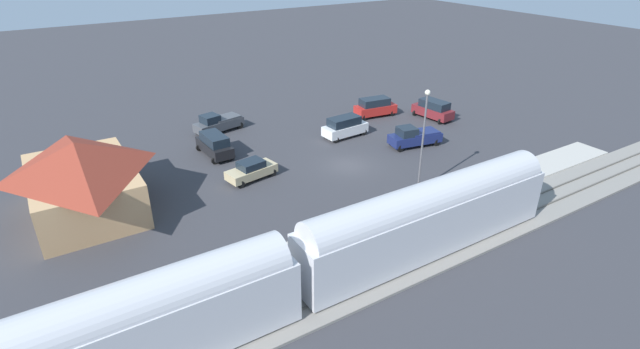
# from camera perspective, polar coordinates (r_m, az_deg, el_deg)

# --- Properties ---
(ground_plane) EXTENTS (200.00, 200.00, 0.00)m
(ground_plane) POSITION_cam_1_polar(r_m,az_deg,el_deg) (45.13, 3.39, 1.09)
(ground_plane) COLOR #38383D
(railway_track) EXTENTS (4.80, 70.00, 0.30)m
(railway_track) POSITION_cam_1_polar(r_m,az_deg,el_deg) (36.08, 16.36, -6.91)
(railway_track) COLOR gray
(railway_track) RESTS_ON ground
(platform) EXTENTS (3.20, 46.00, 0.30)m
(platform) POSITION_cam_1_polar(r_m,az_deg,el_deg) (38.32, 12.03, -4.16)
(platform) COLOR #B7B2A8
(platform) RESTS_ON ground
(station_building) EXTENTS (11.51, 8.06, 5.78)m
(station_building) POSITION_cam_1_polar(r_m,az_deg,el_deg) (40.57, -26.51, -0.18)
(station_building) COLOR tan
(station_building) RESTS_ON ground
(pedestrian_on_platform) EXTENTS (0.36, 0.36, 1.71)m
(pedestrian_on_platform) POSITION_cam_1_polar(r_m,az_deg,el_deg) (44.58, 21.13, 0.73)
(pedestrian_on_platform) COLOR brown
(pedestrian_on_platform) RESTS_ON platform
(suv_white) EXTENTS (2.25, 5.01, 2.22)m
(suv_white) POSITION_cam_1_polar(r_m,az_deg,el_deg) (51.32, 2.96, 5.71)
(suv_white) COLOR white
(suv_white) RESTS_ON ground
(suv_maroon) EXTENTS (5.09, 2.81, 2.22)m
(suv_maroon) POSITION_cam_1_polar(r_m,az_deg,el_deg) (58.19, 13.31, 7.57)
(suv_maroon) COLOR maroon
(suv_maroon) RESTS_ON ground
(sedan_tan) EXTENTS (2.61, 4.75, 1.74)m
(sedan_tan) POSITION_cam_1_polar(r_m,az_deg,el_deg) (42.58, -8.16, 0.54)
(sedan_tan) COLOR #C6B284
(sedan_tan) RESTS_ON ground
(pickup_charcoal) EXTENTS (3.05, 5.69, 2.14)m
(pickup_charcoal) POSITION_cam_1_polar(r_m,az_deg,el_deg) (53.83, -12.05, 6.02)
(pickup_charcoal) COLOR #47494F
(pickup_charcoal) RESTS_ON ground
(suv_black) EXTENTS (4.99, 2.58, 2.22)m
(suv_black) POSITION_cam_1_polar(r_m,az_deg,el_deg) (47.81, -12.43, 3.50)
(suv_black) COLOR black
(suv_black) RESTS_ON ground
(suv_red) EXTENTS (2.57, 5.11, 2.22)m
(suv_red) POSITION_cam_1_polar(r_m,az_deg,el_deg) (57.85, 6.57, 8.00)
(suv_red) COLOR red
(suv_red) RESTS_ON ground
(pickup_navy) EXTENTS (2.90, 5.66, 2.14)m
(pickup_navy) POSITION_cam_1_polar(r_m,az_deg,el_deg) (49.87, 11.14, 4.45)
(pickup_navy) COLOR navy
(pickup_navy) RESTS_ON ground
(light_pole_near_platform) EXTENTS (0.44, 0.44, 8.78)m
(light_pole_near_platform) POSITION_cam_1_polar(r_m,az_deg,el_deg) (39.20, 12.24, 5.13)
(light_pole_near_platform) COLOR #515156
(light_pole_near_platform) RESTS_ON ground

